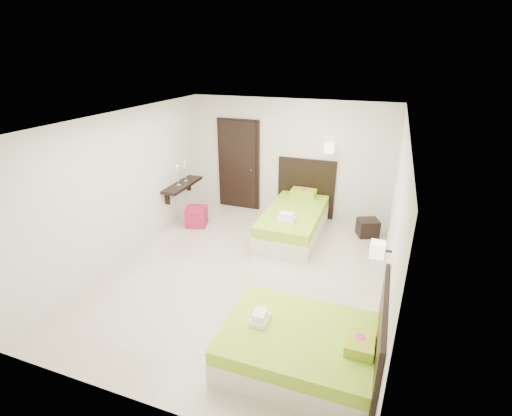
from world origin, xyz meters
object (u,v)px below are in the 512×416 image
(nightstand, at_px, (368,228))
(bed_double, at_px, (305,346))
(ottoman, at_px, (197,216))
(bed_single, at_px, (295,219))

(nightstand, bearing_deg, bed_double, -119.23)
(ottoman, bearing_deg, nightstand, 12.09)
(bed_single, distance_m, nightstand, 1.50)
(bed_single, height_order, ottoman, bed_single)
(nightstand, distance_m, ottoman, 3.61)
(bed_single, distance_m, bed_double, 3.52)
(nightstand, xyz_separation_m, ottoman, (-3.53, -0.76, 0.03))
(bed_single, xyz_separation_m, ottoman, (-2.09, -0.35, -0.11))
(bed_double, bearing_deg, bed_single, 106.39)
(bed_single, distance_m, ottoman, 2.12)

